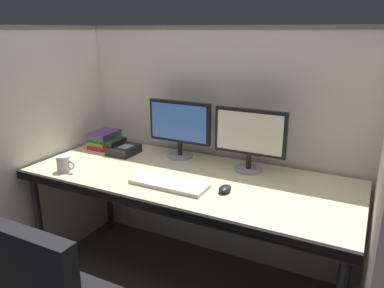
{
  "coord_description": "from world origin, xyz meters",
  "views": [
    {
      "loc": [
        0.92,
        -1.45,
        1.55
      ],
      "look_at": [
        0.0,
        0.35,
        0.92
      ],
      "focal_mm": 34.62,
      "sensor_mm": 36.0,
      "label": 1
    }
  ],
  "objects_px": {
    "desk": "(187,185)",
    "coffee_mug": "(64,164)",
    "monitor_right": "(250,136)",
    "book_stack": "(104,139)",
    "keyboard_main": "(169,184)",
    "desk_phone": "(123,149)",
    "computer_mouse": "(225,189)",
    "monitor_left": "(180,125)"
  },
  "relations": [
    {
      "from": "monitor_right",
      "to": "desk_phone",
      "type": "distance_m",
      "value": 0.88
    },
    {
      "from": "desk",
      "to": "keyboard_main",
      "type": "height_order",
      "value": "keyboard_main"
    },
    {
      "from": "coffee_mug",
      "to": "book_stack",
      "type": "bearing_deg",
      "value": 101.24
    },
    {
      "from": "monitor_left",
      "to": "monitor_right",
      "type": "bearing_deg",
      "value": -3.35
    },
    {
      "from": "monitor_left",
      "to": "coffee_mug",
      "type": "xyz_separation_m",
      "value": [
        -0.49,
        -0.54,
        -0.17
      ]
    },
    {
      "from": "computer_mouse",
      "to": "book_stack",
      "type": "xyz_separation_m",
      "value": [
        -1.06,
        0.32,
        0.04
      ]
    },
    {
      "from": "keyboard_main",
      "to": "monitor_left",
      "type": "bearing_deg",
      "value": 111.63
    },
    {
      "from": "coffee_mug",
      "to": "monitor_right",
      "type": "bearing_deg",
      "value": 27.75
    },
    {
      "from": "keyboard_main",
      "to": "book_stack",
      "type": "height_order",
      "value": "book_stack"
    },
    {
      "from": "coffee_mug",
      "to": "desk_phone",
      "type": "distance_m",
      "value": 0.44
    },
    {
      "from": "monitor_right",
      "to": "book_stack",
      "type": "xyz_separation_m",
      "value": [
        -1.07,
        -0.03,
        -0.16
      ]
    },
    {
      "from": "coffee_mug",
      "to": "desk_phone",
      "type": "height_order",
      "value": "coffee_mug"
    },
    {
      "from": "monitor_left",
      "to": "desk_phone",
      "type": "bearing_deg",
      "value": -162.94
    },
    {
      "from": "computer_mouse",
      "to": "coffee_mug",
      "type": "xyz_separation_m",
      "value": [
        -0.96,
        -0.16,
        0.03
      ]
    },
    {
      "from": "monitor_right",
      "to": "keyboard_main",
      "type": "bearing_deg",
      "value": -126.65
    },
    {
      "from": "monitor_left",
      "to": "monitor_right",
      "type": "distance_m",
      "value": 0.48
    },
    {
      "from": "monitor_left",
      "to": "monitor_right",
      "type": "relative_size",
      "value": 1.0
    },
    {
      "from": "desk",
      "to": "computer_mouse",
      "type": "relative_size",
      "value": 19.79
    },
    {
      "from": "monitor_right",
      "to": "desk_phone",
      "type": "xyz_separation_m",
      "value": [
        -0.86,
        -0.09,
        -0.18
      ]
    },
    {
      "from": "book_stack",
      "to": "keyboard_main",
      "type": "bearing_deg",
      "value": -26.83
    },
    {
      "from": "desk",
      "to": "computer_mouse",
      "type": "xyz_separation_m",
      "value": [
        0.27,
        -0.09,
        0.07
      ]
    },
    {
      "from": "computer_mouse",
      "to": "desk_phone",
      "type": "height_order",
      "value": "desk_phone"
    },
    {
      "from": "monitor_right",
      "to": "desk",
      "type": "bearing_deg",
      "value": -137.54
    },
    {
      "from": "monitor_right",
      "to": "computer_mouse",
      "type": "relative_size",
      "value": 4.48
    },
    {
      "from": "desk",
      "to": "monitor_right",
      "type": "xyz_separation_m",
      "value": [
        0.28,
        0.26,
        0.27
      ]
    },
    {
      "from": "desk",
      "to": "coffee_mug",
      "type": "bearing_deg",
      "value": -159.77
    },
    {
      "from": "monitor_left",
      "to": "computer_mouse",
      "type": "xyz_separation_m",
      "value": [
        0.48,
        -0.38,
        -0.2
      ]
    },
    {
      "from": "monitor_right",
      "to": "book_stack",
      "type": "relative_size",
      "value": 1.92
    },
    {
      "from": "book_stack",
      "to": "desk_phone",
      "type": "bearing_deg",
      "value": -15.41
    },
    {
      "from": "monitor_left",
      "to": "keyboard_main",
      "type": "xyz_separation_m",
      "value": [
        0.18,
        -0.44,
        -0.2
      ]
    },
    {
      "from": "keyboard_main",
      "to": "desk_phone",
      "type": "bearing_deg",
      "value": 149.39
    },
    {
      "from": "keyboard_main",
      "to": "desk_phone",
      "type": "distance_m",
      "value": 0.64
    },
    {
      "from": "keyboard_main",
      "to": "book_stack",
      "type": "relative_size",
      "value": 1.92
    },
    {
      "from": "desk",
      "to": "computer_mouse",
      "type": "height_order",
      "value": "computer_mouse"
    },
    {
      "from": "book_stack",
      "to": "coffee_mug",
      "type": "xyz_separation_m",
      "value": [
        0.1,
        -0.48,
        -0.01
      ]
    },
    {
      "from": "keyboard_main",
      "to": "desk",
      "type": "bearing_deg",
      "value": 79.87
    },
    {
      "from": "book_stack",
      "to": "monitor_left",
      "type": "bearing_deg",
      "value": 5.78
    },
    {
      "from": "desk",
      "to": "desk_phone",
      "type": "height_order",
      "value": "desk_phone"
    },
    {
      "from": "coffee_mug",
      "to": "monitor_left",
      "type": "bearing_deg",
      "value": 47.89
    },
    {
      "from": "keyboard_main",
      "to": "desk_phone",
      "type": "height_order",
      "value": "desk_phone"
    },
    {
      "from": "desk",
      "to": "book_stack",
      "type": "distance_m",
      "value": 0.83
    },
    {
      "from": "monitor_right",
      "to": "book_stack",
      "type": "distance_m",
      "value": 1.08
    }
  ]
}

